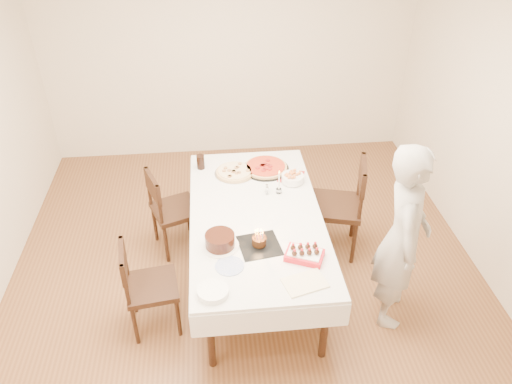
{
  "coord_description": "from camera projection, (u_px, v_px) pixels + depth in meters",
  "views": [
    {
      "loc": [
        -0.26,
        -3.4,
        3.4
      ],
      "look_at": [
        0.08,
        0.04,
        0.99
      ],
      "focal_mm": 35.0,
      "sensor_mm": 36.0,
      "label": 1
    }
  ],
  "objects": [
    {
      "name": "red_placemat",
      "position": [
        291.0,
        177.0,
        4.84
      ],
      "size": [
        0.3,
        0.3,
        0.01
      ],
      "primitive_type": "cube",
      "rotation": [
        0.0,
        0.0,
        -0.3
      ],
      "color": "#B21E1E",
      "rests_on": "dining_table"
    },
    {
      "name": "cola_glass",
      "position": [
        201.0,
        162.0,
        4.93
      ],
      "size": [
        0.08,
        0.08,
        0.14
      ],
      "primitive_type": "cylinder",
      "rotation": [
        0.0,
        0.0,
        -0.03
      ],
      "color": "black",
      "rests_on": "dining_table"
    },
    {
      "name": "pasta_bowl",
      "position": [
        293.0,
        178.0,
        4.74
      ],
      "size": [
        0.27,
        0.27,
        0.07
      ],
      "primitive_type": "cylinder",
      "rotation": [
        0.0,
        0.0,
        0.33
      ],
      "color": "white",
      "rests_on": "dining_table"
    },
    {
      "name": "pizza_pepperoni",
      "position": [
        266.0,
        167.0,
        4.94
      ],
      "size": [
        0.53,
        0.53,
        0.04
      ],
      "primitive_type": "cylinder",
      "rotation": [
        0.0,
        0.0,
        0.17
      ],
      "color": "red",
      "rests_on": "dining_table"
    },
    {
      "name": "shaker_pair",
      "position": [
        267.0,
        191.0,
        4.58
      ],
      "size": [
        0.08,
        0.08,
        0.08
      ],
      "primitive_type": null,
      "rotation": [
        0.0,
        0.0,
        0.18
      ],
      "color": "white",
      "rests_on": "dining_table"
    },
    {
      "name": "dining_table",
      "position": [
        256.0,
        247.0,
        4.56
      ],
      "size": [
        1.85,
        2.41,
        0.75
      ],
      "primitive_type": "cube",
      "rotation": [
        0.0,
        0.0,
        -0.38
      ],
      "color": "silver",
      "rests_on": "floor"
    },
    {
      "name": "china_plate",
      "position": [
        230.0,
        266.0,
        3.81
      ],
      "size": [
        0.26,
        0.26,
        0.01
      ],
      "primitive_type": "cylinder",
      "rotation": [
        0.0,
        0.0,
        -0.19
      ],
      "color": "white",
      "rests_on": "dining_table"
    },
    {
      "name": "plate_stack",
      "position": [
        213.0,
        291.0,
        3.56
      ],
      "size": [
        0.23,
        0.23,
        0.05
      ],
      "primitive_type": "cylinder",
      "rotation": [
        0.0,
        0.0,
        -0.01
      ],
      "color": "white",
      "rests_on": "dining_table"
    },
    {
      "name": "box_lid",
      "position": [
        305.0,
        283.0,
        3.66
      ],
      "size": [
        0.35,
        0.28,
        0.03
      ],
      "primitive_type": "cube",
      "rotation": [
        0.0,
        0.0,
        0.28
      ],
      "color": "beige",
      "rests_on": "dining_table"
    },
    {
      "name": "chair_right_savory",
      "position": [
        335.0,
        206.0,
        4.84
      ],
      "size": [
        0.64,
        0.64,
        1.03
      ],
      "primitive_type": null,
      "rotation": [
        0.0,
        0.0,
        -0.25
      ],
      "color": "black",
      "rests_on": "floor"
    },
    {
      "name": "layer_cake",
      "position": [
        220.0,
        241.0,
        3.97
      ],
      "size": [
        0.37,
        0.37,
        0.12
      ],
      "primitive_type": "cylinder",
      "rotation": [
        0.0,
        0.0,
        0.27
      ],
      "color": "black",
      "rests_on": "dining_table"
    },
    {
      "name": "floor",
      "position": [
        248.0,
        280.0,
        4.74
      ],
      "size": [
        5.0,
        5.0,
        0.0
      ],
      "primitive_type": "plane",
      "color": "brown",
      "rests_on": "ground"
    },
    {
      "name": "taper_candle",
      "position": [
        279.0,
        182.0,
        4.55
      ],
      "size": [
        0.07,
        0.07,
        0.25
      ],
      "primitive_type": "cylinder",
      "rotation": [
        0.0,
        0.0,
        -0.31
      ],
      "color": "white",
      "rests_on": "dining_table"
    },
    {
      "name": "person",
      "position": [
        403.0,
        238.0,
        3.96
      ],
      "size": [
        0.56,
        0.7,
        1.67
      ],
      "primitive_type": "imported",
      "rotation": [
        0.0,
        0.0,
        1.28
      ],
      "color": "#A4A09A",
      "rests_on": "floor"
    },
    {
      "name": "birthday_cake",
      "position": [
        259.0,
        238.0,
        3.97
      ],
      "size": [
        0.15,
        0.15,
        0.13
      ],
      "primitive_type": "cylinder",
      "rotation": [
        0.0,
        0.0,
        -0.43
      ],
      "color": "#3E2110",
      "rests_on": "dining_table"
    },
    {
      "name": "chair_left_dessert",
      "position": [
        152.0,
        286.0,
        4.07
      ],
      "size": [
        0.5,
        0.5,
        0.87
      ],
      "primitive_type": null,
      "rotation": [
        0.0,
        0.0,
        3.28
      ],
      "color": "black",
      "rests_on": "floor"
    },
    {
      "name": "pizza_white",
      "position": [
        235.0,
        172.0,
        4.87
      ],
      "size": [
        0.5,
        0.5,
        0.04
      ],
      "primitive_type": "cylinder",
      "rotation": [
        0.0,
        0.0,
        -0.33
      ],
      "color": "beige",
      "rests_on": "dining_table"
    },
    {
      "name": "cake_board",
      "position": [
        259.0,
        246.0,
        4.01
      ],
      "size": [
        0.37,
        0.37,
        0.01
      ],
      "primitive_type": "cube",
      "rotation": [
        0.0,
        0.0,
        0.16
      ],
      "color": "black",
      "rests_on": "dining_table"
    },
    {
      "name": "chair_left_savory",
      "position": [
        176.0,
        210.0,
        4.9
      ],
      "size": [
        0.6,
        0.6,
        0.91
      ],
      "primitive_type": null,
      "rotation": [
        0.0,
        0.0,
        3.51
      ],
      "color": "black",
      "rests_on": "floor"
    },
    {
      "name": "strawberry_box",
      "position": [
        304.0,
        254.0,
        3.87
      ],
      "size": [
        0.34,
        0.29,
        0.07
      ],
      "primitive_type": null,
      "rotation": [
        0.0,
        0.0,
        -0.41
      ],
      "color": "red",
      "rests_on": "dining_table"
    },
    {
      "name": "wall_back",
      "position": [
        229.0,
        52.0,
        6.0
      ],
      "size": [
        4.5,
        0.04,
        2.7
      ],
      "primitive_type": "cube",
      "color": "beige",
      "rests_on": "floor"
    }
  ]
}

